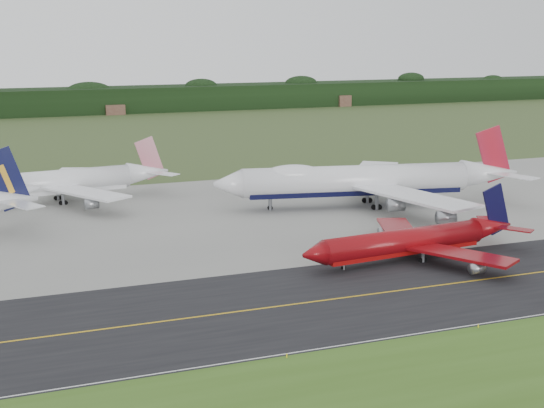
{
  "coord_description": "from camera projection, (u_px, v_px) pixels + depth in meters",
  "views": [
    {
      "loc": [
        -56.73,
        -98.36,
        37.66
      ],
      "look_at": [
        -12.31,
        22.0,
        8.63
      ],
      "focal_mm": 50.0,
      "sensor_mm": 36.0,
      "label": 1
    }
  ],
  "objects": [
    {
      "name": "taxiway",
      "position": [
        408.0,
        289.0,
        113.8
      ],
      "size": [
        400.0,
        32.0,
        0.02
      ],
      "primitive_type": "cube",
      "color": "black",
      "rests_on": "ground"
    },
    {
      "name": "apron",
      "position": [
        279.0,
        211.0,
        164.13
      ],
      "size": [
        400.0,
        78.0,
        0.01
      ],
      "primitive_type": "cube",
      "color": "gray",
      "rests_on": "ground"
    },
    {
      "name": "jet_red_737",
      "position": [
        415.0,
        241.0,
        128.58
      ],
      "size": [
        42.98,
        34.87,
        11.6
      ],
      "color": "maroon",
      "rests_on": "ground"
    },
    {
      "name": "jet_star_tail",
      "position": [
        59.0,
        183.0,
        171.25
      ],
      "size": [
        52.56,
        43.7,
        13.86
      ],
      "color": "white",
      "rests_on": "ground"
    },
    {
      "name": "edge_marker_left",
      "position": [
        287.0,
        356.0,
        89.83
      ],
      "size": [
        0.16,
        0.16,
        0.5
      ],
      "primitive_type": "cylinder",
      "color": "yellow",
      "rests_on": "ground"
    },
    {
      "name": "edge_marker_center",
      "position": [
        478.0,
        326.0,
        98.92
      ],
      "size": [
        0.16,
        0.16,
        0.5
      ],
      "primitive_type": "cylinder",
      "color": "yellow",
      "rests_on": "ground"
    },
    {
      "name": "horizon_treeline",
      "position": [
        116.0,
        101.0,
        366.76
      ],
      "size": [
        700.0,
        25.0,
        12.0
      ],
      "color": "black",
      "rests_on": "ground"
    },
    {
      "name": "taxiway_edge_line",
      "position": [
        469.0,
        326.0,
        99.62
      ],
      "size": [
        400.0,
        0.25,
        0.0
      ],
      "primitive_type": "cube",
      "color": "silver",
      "rests_on": "taxiway"
    },
    {
      "name": "ground",
      "position": [
        395.0,
        281.0,
        117.47
      ],
      "size": [
        600.0,
        600.0,
        0.0
      ],
      "primitive_type": "plane",
      "color": "#394D24",
      "rests_on": "ground"
    },
    {
      "name": "jet_ba_747",
      "position": [
        366.0,
        180.0,
        166.93
      ],
      "size": [
        69.46,
        56.83,
        17.52
      ],
      "color": "white",
      "rests_on": "ground"
    },
    {
      "name": "taxiway_centreline",
      "position": [
        408.0,
        289.0,
        113.8
      ],
      "size": [
        400.0,
        0.4,
        0.0
      ],
      "primitive_type": "cube",
      "color": "gold",
      "rests_on": "taxiway"
    }
  ]
}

